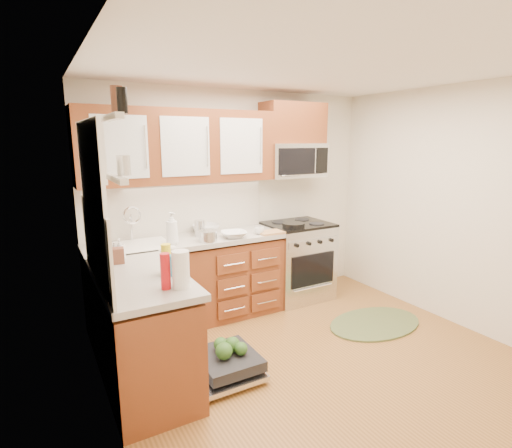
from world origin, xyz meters
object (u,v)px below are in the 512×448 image
cutting_board (272,232)px  bowl_b (206,229)px  sink (138,258)px  bowl_a (234,234)px  microwave (293,160)px  rug (375,323)px  dishwasher (223,366)px  skillet (294,225)px  cup (259,230)px  range (297,261)px  stock_pot (208,236)px  upper_cabinets (180,146)px  paper_towel_roll (181,269)px

cutting_board → bowl_b: bowl_b is taller
sink → bowl_b: 0.84m
bowl_a → bowl_b: size_ratio=0.92×
sink → bowl_b: size_ratio=2.11×
microwave → bowl_b: microwave is taller
sink → rug: sink is taller
dishwasher → skillet: (1.37, 0.97, 0.87)m
dishwasher → bowl_b: size_ratio=2.38×
rug → bowl_a: bowl_a is taller
cup → cutting_board: bearing=-11.5°
cutting_board → bowl_a: bowl_a is taller
range → skillet: 0.55m
rug → bowl_b: size_ratio=3.70×
microwave → rug: microwave is taller
stock_pot → range: bearing=9.3°
microwave → sink: bearing=-176.1°
sink → skillet: bearing=-4.7°
range → cutting_board: bearing=-157.2°
range → cutting_board: (-0.50, -0.21, 0.46)m
upper_cabinets → cutting_board: size_ratio=6.61×
stock_pot → cutting_board: bearing=-0.2°
rug → skillet: skillet is taller
upper_cabinets → dishwasher: (-0.13, -1.27, -1.77)m
cutting_board → bowl_b: 0.74m
microwave → cutting_board: size_ratio=2.45×
sink → bowl_a: bowl_a is taller
rug → cup: cup is taller
upper_cabinets → paper_towel_roll: (-0.52, -1.46, -0.82)m
sink → cutting_board: cutting_board is taller
rug → cup: size_ratio=10.01×
microwave → paper_towel_roll: bearing=-143.3°
dishwasher → bowl_a: 1.41m
cutting_board → cup: size_ratio=2.85×
cutting_board → cup: bearing=168.5°
cutting_board → bowl_a: (-0.46, 0.03, 0.02)m
rug → cup: bearing=137.1°
range → paper_towel_roll: paper_towel_roll is taller
range → rug: bearing=-74.6°
paper_towel_roll → range: bearing=34.3°
dishwasher → skillet: 1.89m
dishwasher → cutting_board: 1.62m
upper_cabinets → range: (1.41, -0.15, -1.40)m
microwave → cup: bearing=-155.1°
stock_pot → cutting_board: size_ratio=0.61×
microwave → rug: bearing=-76.1°
bowl_b → skillet: bearing=-18.8°
skillet → bowl_b: bowl_b is taller
range → skillet: bearing=-138.0°
bowl_b → microwave: bearing=-2.5°
range → rug: range is taller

